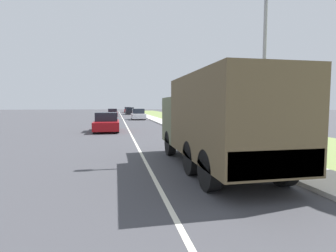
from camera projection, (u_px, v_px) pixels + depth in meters
ground_plane at (124, 121)px, 34.77m from camera, size 180.00×180.00×0.00m
lane_centre_stripe at (124, 121)px, 34.76m from camera, size 0.12×120.00×0.00m
sidewalk_right at (157, 120)px, 35.64m from camera, size 1.80×120.00×0.12m
grass_strip_right at (188, 120)px, 36.51m from camera, size 7.00×120.00×0.02m
military_truck at (217, 119)px, 8.49m from camera, size 2.31×6.99×2.99m
car_nearest_ahead at (107, 123)px, 20.80m from camera, size 1.91×4.52×1.50m
car_second_ahead at (138, 115)px, 37.54m from camera, size 1.85×4.18×1.55m
car_third_ahead at (113, 113)px, 48.55m from camera, size 1.78×4.86×1.40m
car_fourth_ahead at (130, 111)px, 57.92m from camera, size 1.87×4.74×1.56m
car_farthest_ahead at (128, 110)px, 71.50m from camera, size 1.73×4.72×1.53m
lamp_post at (261, 36)px, 10.23m from camera, size 1.69×0.24×7.99m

